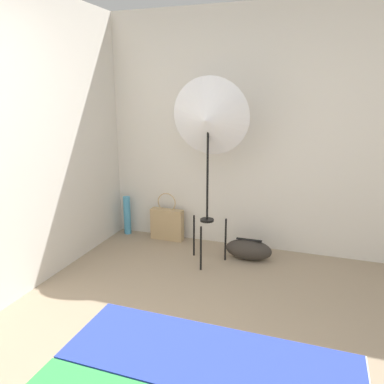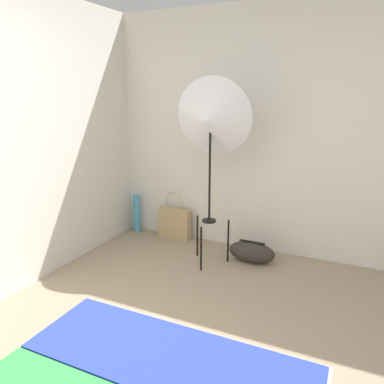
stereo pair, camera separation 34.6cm
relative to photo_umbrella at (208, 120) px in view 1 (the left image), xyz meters
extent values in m
cube|color=silver|center=(0.36, 0.58, -0.17)|extent=(8.00, 0.05, 2.60)
cube|color=silver|center=(-1.34, -0.99, -0.17)|extent=(0.05, 8.00, 2.60)
cube|color=#283DAD|center=(0.62, -2.01, -0.97)|extent=(1.39, 0.48, 0.04)
cylinder|color=black|center=(0.00, -0.20, -1.24)|extent=(0.02, 0.02, 0.46)
cylinder|color=black|center=(-0.17, 0.10, -1.24)|extent=(0.02, 0.02, 0.46)
cylinder|color=black|center=(0.17, 0.10, -1.24)|extent=(0.02, 0.02, 0.46)
cylinder|color=black|center=(0.00, 0.00, -1.01)|extent=(0.14, 0.14, 0.02)
cylinder|color=black|center=(0.00, 0.00, -0.50)|extent=(0.02, 0.02, 1.02)
cone|color=silver|center=(0.00, 0.00, 0.01)|extent=(0.77, 0.30, 0.79)
cube|color=tan|center=(-0.63, 0.44, -1.28)|extent=(0.39, 0.11, 0.38)
torus|color=tan|center=(-0.63, 0.44, -1.00)|extent=(0.23, 0.01, 0.23)
ellipsoid|color=#332D28|center=(0.40, 0.20, -1.36)|extent=(0.49, 0.22, 0.22)
cube|color=black|center=(0.40, 0.20, -1.25)|extent=(0.27, 0.04, 0.01)
cylinder|color=#4CA3D1|center=(-1.17, 0.45, -1.23)|extent=(0.09, 0.09, 0.48)
camera|label=1|loc=(1.03, -3.46, 0.26)|focal=35.00mm
camera|label=2|loc=(1.35, -3.33, 0.26)|focal=35.00mm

